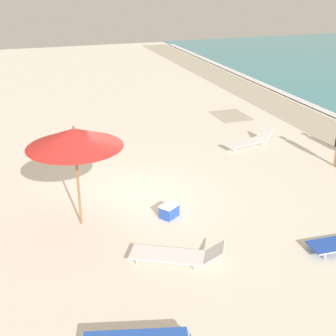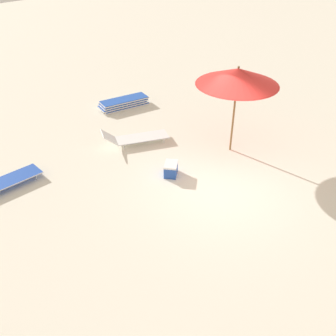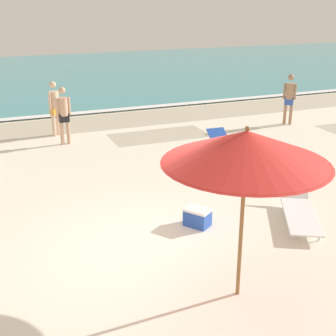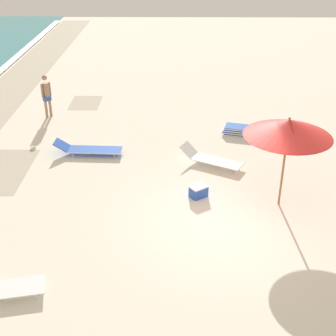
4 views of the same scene
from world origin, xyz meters
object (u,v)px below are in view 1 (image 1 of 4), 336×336
Objects in this scene: sun_lounger_beside_umbrella at (177,254)px; sun_lounger_near_water_left at (249,140)px; beach_umbrella at (74,138)px; cooler_box at (169,211)px.

sun_lounger_beside_umbrella is 1.04× the size of sun_lounger_near_water_left.
beach_umbrella is 4.37× the size of cooler_box.
sun_lounger_beside_umbrella is at bearing 40.86° from cooler_box.
sun_lounger_near_water_left is (-3.82, 6.86, -2.14)m from beach_umbrella.
cooler_box is (4.20, -4.57, -0.04)m from sun_lounger_near_water_left.
sun_lounger_beside_umbrella is 2.12m from cooler_box.
sun_lounger_beside_umbrella is at bearing 36.15° from beach_umbrella.
beach_umbrella is 3.18m from cooler_box.
sun_lounger_near_water_left is at bearing 119.09° from beach_umbrella.
beach_umbrella is 3.71m from sun_lounger_beside_umbrella.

